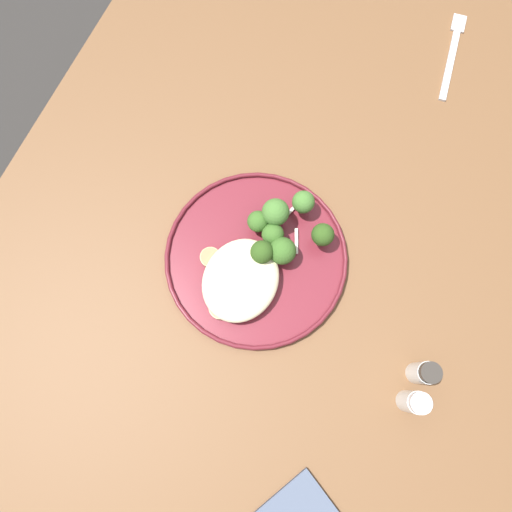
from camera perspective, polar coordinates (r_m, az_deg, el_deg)
name	(u,v)px	position (r m, az deg, el deg)	size (l,w,h in m)	color
ground	(268,327)	(1.47, 1.52, -8.73)	(6.00, 6.00, 0.00)	#2D2B28
wooden_dining_table	(278,288)	(0.82, 2.71, -3.94)	(1.40, 1.00, 0.74)	brown
dinner_plate	(256,258)	(0.74, 0.00, -0.23)	(0.29, 0.29, 0.02)	maroon
noodle_bed	(241,280)	(0.71, -1.90, -2.95)	(0.13, 0.11, 0.04)	beige
seared_scallop_left_edge	(235,261)	(0.73, -2.61, -0.62)	(0.03, 0.03, 0.01)	#E5C689
seared_scallop_center_golden	(235,288)	(0.72, -2.64, -3.96)	(0.03, 0.03, 0.01)	beige
seared_scallop_front_small	(252,263)	(0.73, -0.45, -0.92)	(0.03, 0.03, 0.01)	#E5C689
seared_scallop_rear_pale	(221,308)	(0.71, -4.37, -6.35)	(0.04, 0.04, 0.01)	#E5C689
seared_scallop_tilted_round	(237,275)	(0.72, -2.40, -2.30)	(0.02, 0.02, 0.01)	#E5C689
seared_scallop_tiny_bay	(210,258)	(0.73, -5.60, -0.20)	(0.03, 0.03, 0.01)	#DBB77A
seared_scallop_large_seared	(253,280)	(0.72, -0.35, -2.95)	(0.04, 0.04, 0.01)	beige
broccoli_floret_left_leaning	(262,252)	(0.70, 0.73, 0.45)	(0.04, 0.04, 0.06)	#7A994C
broccoli_floret_tall_stalk	(275,213)	(0.72, 2.40, 5.34)	(0.04, 0.04, 0.06)	#7A994C
broccoli_floret_front_edge	(273,235)	(0.72, 2.07, 2.63)	(0.03, 0.03, 0.05)	#89A356
broccoli_floret_right_tilted	(303,202)	(0.73, 5.82, 6.56)	(0.04, 0.04, 0.05)	#7A994C
broccoli_floret_rear_charred	(323,235)	(0.72, 8.15, 2.54)	(0.04, 0.04, 0.05)	#89A356
broccoli_floret_split_head	(258,222)	(0.72, 0.24, 4.22)	(0.03, 0.03, 0.05)	#7A994C
broccoli_floret_beside_noodles	(282,251)	(0.71, 3.25, 0.61)	(0.04, 0.04, 0.05)	#7A994C
onion_sliver_pale_crescent	(292,210)	(0.76, 4.39, 5.64)	(0.04, 0.01, 0.00)	silver
onion_sliver_short_strip	(297,241)	(0.74, 5.09, 1.78)	(0.04, 0.01, 0.00)	silver
dinner_fork	(452,53)	(0.99, 22.89, 21.91)	(0.19, 0.04, 0.00)	silver
salt_shaker	(414,402)	(0.73, 18.73, -16.58)	(0.03, 0.03, 0.07)	white
pepper_shaker	(423,373)	(0.73, 19.82, -13.31)	(0.03, 0.03, 0.07)	white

